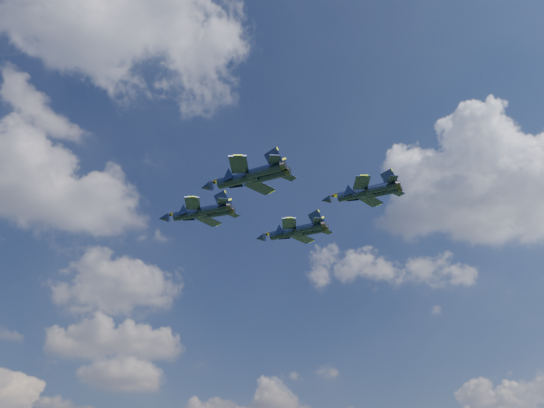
{
  "coord_description": "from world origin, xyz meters",
  "views": [
    {
      "loc": [
        -34.88,
        -73.54,
        6.35
      ],
      "look_at": [
        2.87,
        7.54,
        55.63
      ],
      "focal_mm": 35.0,
      "sensor_mm": 36.0,
      "label": 1
    }
  ],
  "objects_px": {
    "jet_right": "(284,233)",
    "jet_slot": "(353,194)",
    "jet_lead": "(189,214)",
    "jet_left": "(235,179)"
  },
  "relations": [
    {
      "from": "jet_right",
      "to": "jet_slot",
      "type": "xyz_separation_m",
      "value": [
        2.49,
        -23.35,
        -1.83
      ]
    },
    {
      "from": "jet_lead",
      "to": "jet_slot",
      "type": "height_order",
      "value": "jet_lead"
    },
    {
      "from": "jet_slot",
      "to": "jet_left",
      "type": "bearing_deg",
      "value": 128.88
    },
    {
      "from": "jet_left",
      "to": "jet_slot",
      "type": "height_order",
      "value": "jet_slot"
    },
    {
      "from": "jet_left",
      "to": "jet_slot",
      "type": "distance_m",
      "value": 21.96
    },
    {
      "from": "jet_lead",
      "to": "jet_right",
      "type": "distance_m",
      "value": 21.21
    },
    {
      "from": "jet_lead",
      "to": "jet_left",
      "type": "distance_m",
      "value": 21.88
    },
    {
      "from": "jet_lead",
      "to": "jet_right",
      "type": "relative_size",
      "value": 0.98
    },
    {
      "from": "jet_lead",
      "to": "jet_right",
      "type": "height_order",
      "value": "jet_lead"
    },
    {
      "from": "jet_right",
      "to": "jet_slot",
      "type": "relative_size",
      "value": 1.14
    }
  ]
}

